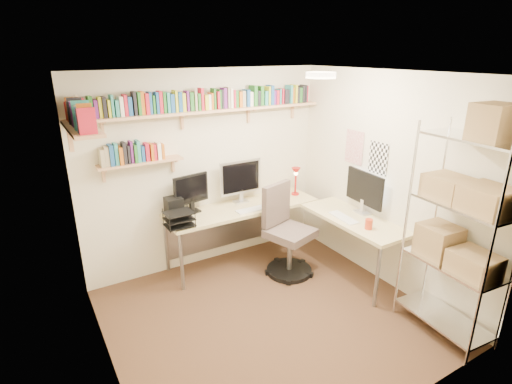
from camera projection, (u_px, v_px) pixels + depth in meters
ground at (270, 316)px, 4.28m from camera, size 3.20×3.20×0.00m
room_shell at (272, 179)px, 3.77m from camera, size 3.24×3.04×2.52m
wall_shelves at (175, 114)px, 4.43m from camera, size 3.12×1.09×0.80m
corner_desk at (263, 211)px, 5.03m from camera, size 2.41×2.04×1.36m
office_chair at (286, 237)px, 5.01m from camera, size 0.63×0.64×1.15m
wire_rack at (465, 212)px, 3.60m from camera, size 0.52×0.94×2.29m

